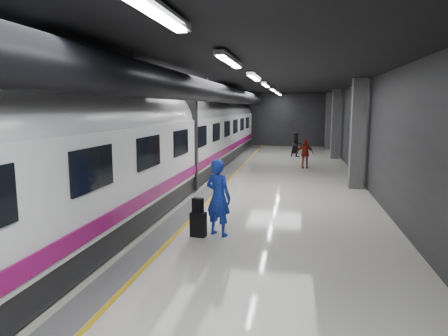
{
  "coord_description": "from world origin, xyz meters",
  "views": [
    {
      "loc": [
        2.16,
        -15.12,
        3.34
      ],
      "look_at": [
        -0.19,
        -2.49,
        1.38
      ],
      "focal_mm": 32.0,
      "sensor_mm": 36.0,
      "label": 1
    }
  ],
  "objects": [
    {
      "name": "traveler_far_a",
      "position": [
        2.06,
        12.23,
        0.84
      ],
      "size": [
        0.99,
        0.88,
        1.69
      ],
      "primitive_type": "imported",
      "rotation": [
        0.0,
        0.0,
        0.34
      ],
      "color": "black",
      "rests_on": "ground"
    },
    {
      "name": "platform_hall",
      "position": [
        -0.29,
        0.96,
        3.54
      ],
      "size": [
        10.02,
        40.02,
        4.51
      ],
      "color": "black",
      "rests_on": "ground"
    },
    {
      "name": "suitcase_main",
      "position": [
        -0.34,
        -5.37,
        0.32
      ],
      "size": [
        0.42,
        0.29,
        0.65
      ],
      "primitive_type": "cube",
      "rotation": [
        0.0,
        0.0,
        -0.12
      ],
      "color": "black",
      "rests_on": "ground"
    },
    {
      "name": "traveler_far_b",
      "position": [
        2.54,
        7.28,
        0.81
      ],
      "size": [
        0.97,
        0.44,
        1.62
      ],
      "primitive_type": "imported",
      "rotation": [
        0.0,
        0.0,
        0.05
      ],
      "color": "maroon",
      "rests_on": "ground"
    },
    {
      "name": "ground",
      "position": [
        0.0,
        0.0,
        0.0
      ],
      "size": [
        40.0,
        40.0,
        0.0
      ],
      "primitive_type": "plane",
      "color": "beige",
      "rests_on": "ground"
    },
    {
      "name": "train",
      "position": [
        -3.25,
        -0.0,
        2.07
      ],
      "size": [
        3.05,
        38.0,
        4.05
      ],
      "color": "black",
      "rests_on": "ground"
    },
    {
      "name": "traveler_main",
      "position": [
        0.16,
        -5.15,
        1.02
      ],
      "size": [
        0.88,
        0.75,
        2.03
      ],
      "primitive_type": "imported",
      "rotation": [
        0.0,
        0.0,
        2.71
      ],
      "color": "blue",
      "rests_on": "ground"
    },
    {
      "name": "suitcase_far",
      "position": [
        1.98,
        14.38,
        0.27
      ],
      "size": [
        0.42,
        0.34,
        0.54
      ],
      "primitive_type": "cube",
      "rotation": [
        0.0,
        0.0,
        0.31
      ],
      "color": "black",
      "rests_on": "ground"
    },
    {
      "name": "shoulder_bag",
      "position": [
        -0.35,
        -5.36,
        0.83
      ],
      "size": [
        0.31,
        0.22,
        0.37
      ],
      "primitive_type": "cube",
      "rotation": [
        0.0,
        0.0,
        -0.28
      ],
      "color": "black",
      "rests_on": "suitcase_main"
    }
  ]
}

